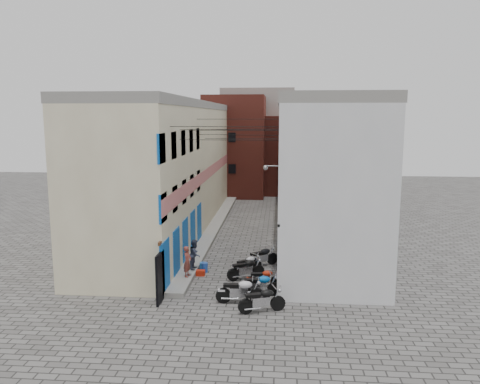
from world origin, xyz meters
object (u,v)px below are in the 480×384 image
(motorcycle_d, at_px, (264,277))
(water_jug_far, at_px, (202,267))
(motorcycle_f, at_px, (248,264))
(motorcycle_e, at_px, (246,268))
(motorcycle_a, at_px, (262,299))
(water_jug_near, at_px, (205,267))
(motorcycle_c, at_px, (259,284))
(person_b, at_px, (195,254))
(red_crate, at_px, (201,273))
(person_a, at_px, (187,261))
(motorcycle_b, at_px, (240,290))
(motorcycle_g, at_px, (262,256))

(motorcycle_d, distance_m, water_jug_far, 3.93)
(motorcycle_f, distance_m, water_jug_far, 2.41)
(motorcycle_e, distance_m, water_jug_far, 2.62)
(motorcycle_a, xyz_separation_m, water_jug_near, (-3.14, 4.78, -0.33))
(motorcycle_f, xyz_separation_m, water_jug_near, (-2.22, -0.00, -0.27))
(motorcycle_c, xyz_separation_m, person_b, (-3.41, 2.78, 0.44))
(red_crate, bearing_deg, water_jug_near, 77.06)
(motorcycle_e, height_order, water_jug_far, motorcycle_e)
(motorcycle_e, distance_m, person_a, 2.90)
(water_jug_near, bearing_deg, red_crate, -102.94)
(person_b, distance_m, water_jug_near, 0.92)
(motorcycle_a, bearing_deg, water_jug_far, -164.95)
(motorcycle_c, height_order, person_b, person_b)
(motorcycle_e, relative_size, motorcycle_f, 1.11)
(motorcycle_d, distance_m, water_jug_near, 3.68)
(water_jug_far, bearing_deg, water_jug_near, -52.79)
(motorcycle_e, distance_m, motorcycle_f, 0.86)
(motorcycle_d, bearing_deg, motorcycle_c, -15.07)
(motorcycle_a, height_order, motorcycle_e, motorcycle_a)
(person_b, bearing_deg, motorcycle_d, -111.59)
(motorcycle_b, distance_m, motorcycle_d, 2.17)
(motorcycle_d, bearing_deg, water_jug_near, -129.30)
(motorcycle_c, xyz_separation_m, person_a, (-3.57, 1.60, 0.44))
(motorcycle_c, relative_size, water_jug_near, 3.94)
(motorcycle_f, relative_size, red_crate, 4.05)
(motorcycle_d, relative_size, person_b, 1.14)
(motorcycle_a, bearing_deg, motorcycle_d, 162.22)
(motorcycle_a, relative_size, motorcycle_f, 1.13)
(water_jug_far, bearing_deg, red_crate, -87.21)
(person_a, xyz_separation_m, red_crate, (0.49, 0.88, -0.87))
(water_jug_near, xyz_separation_m, red_crate, (-0.13, -0.55, -0.11))
(person_a, xyz_separation_m, water_jug_far, (0.45, 1.64, -0.78))
(motorcycle_b, bearing_deg, motorcycle_f, 175.93)
(motorcycle_f, distance_m, water_jug_near, 2.24)
(water_jug_near, bearing_deg, person_a, -113.23)
(motorcycle_e, bearing_deg, water_jug_far, -142.90)
(motorcycle_f, xyz_separation_m, person_b, (-2.68, -0.24, 0.50))
(motorcycle_e, xyz_separation_m, person_b, (-2.65, 0.62, 0.44))
(motorcycle_b, relative_size, motorcycle_e, 1.06)
(motorcycle_b, xyz_separation_m, motorcycle_c, (0.79, 0.88, -0.04))
(motorcycle_d, distance_m, red_crate, 3.54)
(motorcycle_g, bearing_deg, person_b, -105.62)
(motorcycle_e, xyz_separation_m, motorcycle_g, (0.72, 2.02, 0.01))
(motorcycle_d, relative_size, water_jug_far, 3.93)
(motorcycle_b, bearing_deg, red_crate, -148.92)
(red_crate, bearing_deg, person_a, -118.97)
(motorcycle_g, bearing_deg, motorcycle_a, -36.02)
(person_a, xyz_separation_m, water_jug_near, (0.61, 1.42, -0.76))
(motorcycle_a, xyz_separation_m, motorcycle_g, (-0.23, 5.94, 0.01))
(motorcycle_b, xyz_separation_m, red_crate, (-2.30, 3.36, -0.47))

